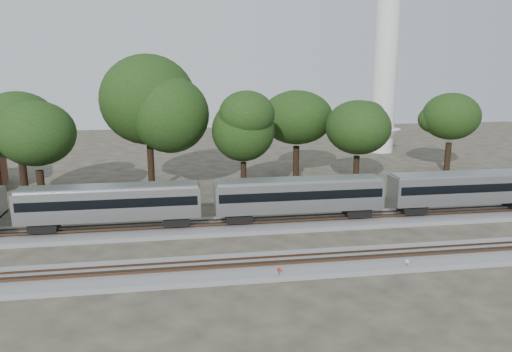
% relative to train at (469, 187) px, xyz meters
% --- Properties ---
extents(ground, '(160.00, 160.00, 0.00)m').
position_rel_train_xyz_m(ground, '(-22.75, -6.00, -3.04)').
color(ground, '#383328').
rests_on(ground, ground).
extents(track_far, '(160.00, 5.00, 0.73)m').
position_rel_train_xyz_m(track_far, '(-22.75, -0.00, -2.84)').
color(track_far, slate).
rests_on(track_far, ground).
extents(track_near, '(160.00, 5.00, 0.73)m').
position_rel_train_xyz_m(track_near, '(-22.75, -10.00, -2.84)').
color(track_near, slate).
rests_on(track_near, ground).
extents(train, '(120.05, 2.92, 4.30)m').
position_rel_train_xyz_m(train, '(0.00, 0.00, 0.00)').
color(train, '#A9ABB0').
rests_on(train, ground).
extents(switch_stand_red, '(0.31, 0.06, 0.96)m').
position_rel_train_xyz_m(switch_stand_red, '(-22.18, -12.16, -2.43)').
color(switch_stand_red, '#512D19').
rests_on(switch_stand_red, ground).
extents(switch_stand_white, '(0.28, 0.05, 0.89)m').
position_rel_train_xyz_m(switch_stand_white, '(-12.26, -12.04, -2.48)').
color(switch_stand_white, '#512D19').
rests_on(switch_stand_white, ground).
extents(switch_lever, '(0.52, 0.33, 0.30)m').
position_rel_train_xyz_m(switch_lever, '(-16.98, -11.72, -2.89)').
color(switch_lever, '#512D19').
rests_on(switch_lever, ground).
extents(tree_1, '(8.84, 8.84, 12.47)m').
position_rel_train_xyz_m(tree_1, '(-46.22, 12.29, 5.64)').
color(tree_1, black).
rests_on(tree_1, ground).
extents(tree_2, '(8.50, 8.50, 11.99)m').
position_rel_train_xyz_m(tree_2, '(-43.36, 8.09, 5.30)').
color(tree_2, black).
rests_on(tree_2, ground).
extents(tree_3, '(11.34, 11.34, 15.99)m').
position_rel_train_xyz_m(tree_3, '(-32.40, 14.61, 8.10)').
color(tree_3, black).
rests_on(tree_3, ground).
extents(tree_4, '(8.10, 8.10, 11.42)m').
position_rel_train_xyz_m(tree_4, '(-21.80, 10.06, 4.91)').
color(tree_4, black).
rests_on(tree_4, ground).
extents(tree_5, '(8.43, 8.43, 11.89)m').
position_rel_train_xyz_m(tree_5, '(-13.51, 18.92, 5.24)').
color(tree_5, black).
rests_on(tree_5, ground).
extents(tree_6, '(7.81, 7.81, 11.01)m').
position_rel_train_xyz_m(tree_6, '(-7.39, 12.55, 4.62)').
color(tree_6, black).
rests_on(tree_6, ground).
extents(tree_7, '(8.18, 8.18, 11.53)m').
position_rel_train_xyz_m(tree_7, '(8.55, 19.12, 4.98)').
color(tree_7, black).
rests_on(tree_7, ground).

